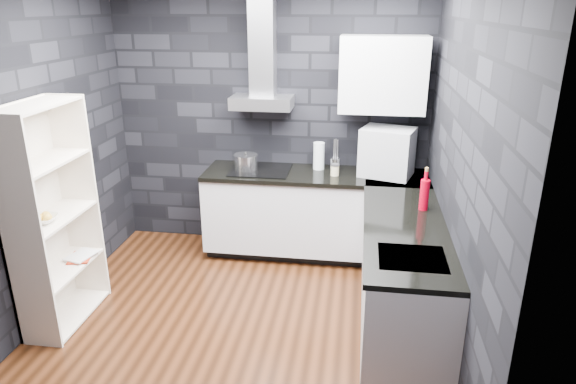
% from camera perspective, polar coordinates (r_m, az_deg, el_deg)
% --- Properties ---
extents(ground, '(3.20, 3.20, 0.00)m').
position_cam_1_polar(ground, '(4.38, -5.55, -14.20)').
color(ground, '#411F0E').
extents(wall_back, '(3.20, 0.05, 2.70)m').
position_cam_1_polar(wall_back, '(5.33, -1.93, 8.06)').
color(wall_back, black).
rests_on(wall_back, ground).
extents(wall_front, '(3.20, 0.05, 2.70)m').
position_cam_1_polar(wall_front, '(2.37, -15.95, -8.79)').
color(wall_front, black).
rests_on(wall_front, ground).
extents(wall_left, '(0.05, 3.20, 2.70)m').
position_cam_1_polar(wall_left, '(4.47, -26.89, 3.50)').
color(wall_left, black).
rests_on(wall_left, ground).
extents(wall_right, '(0.05, 3.20, 2.70)m').
position_cam_1_polar(wall_right, '(3.74, 18.66, 1.71)').
color(wall_right, black).
rests_on(wall_right, ground).
extents(toekick_back, '(2.18, 0.50, 0.10)m').
position_cam_1_polar(toekick_back, '(5.43, 2.93, -6.30)').
color(toekick_back, black).
rests_on(toekick_back, ground).
extents(toekick_right, '(0.50, 1.78, 0.10)m').
position_cam_1_polar(toekick_right, '(4.36, 12.70, -14.08)').
color(toekick_right, black).
rests_on(toekick_right, ground).
extents(counter_back_cab, '(2.20, 0.60, 0.76)m').
position_cam_1_polar(counter_back_cab, '(5.21, 2.98, -2.26)').
color(counter_back_cab, silver).
rests_on(counter_back_cab, ground).
extents(counter_right_cab, '(0.60, 1.80, 0.76)m').
position_cam_1_polar(counter_right_cab, '(4.13, 12.60, -9.12)').
color(counter_right_cab, silver).
rests_on(counter_right_cab, ground).
extents(counter_back_top, '(2.20, 0.62, 0.04)m').
position_cam_1_polar(counter_back_top, '(5.07, 3.05, 1.89)').
color(counter_back_top, black).
rests_on(counter_back_top, counter_back_cab).
extents(counter_right_top, '(0.62, 1.80, 0.04)m').
position_cam_1_polar(counter_right_top, '(3.95, 12.89, -4.04)').
color(counter_right_top, black).
rests_on(counter_right_top, counter_right_cab).
extents(counter_corner_top, '(0.62, 0.62, 0.04)m').
position_cam_1_polar(counter_corner_top, '(5.07, 12.09, 1.47)').
color(counter_corner_top, black).
rests_on(counter_corner_top, counter_right_cab).
extents(hood_body, '(0.60, 0.34, 0.12)m').
position_cam_1_polar(hood_body, '(5.11, -2.91, 9.92)').
color(hood_body, '#A9A9AE').
rests_on(hood_body, wall_back).
extents(hood_chimney, '(0.24, 0.20, 0.90)m').
position_cam_1_polar(hood_chimney, '(5.11, -2.86, 15.69)').
color(hood_chimney, '#A9A9AE').
rests_on(hood_chimney, hood_body).
extents(upper_cabinet, '(0.80, 0.35, 0.70)m').
position_cam_1_polar(upper_cabinet, '(4.97, 10.49, 12.71)').
color(upper_cabinet, silver).
rests_on(upper_cabinet, wall_back).
extents(cooktop, '(0.58, 0.50, 0.01)m').
position_cam_1_polar(cooktop, '(5.14, -3.06, 2.47)').
color(cooktop, black).
rests_on(cooktop, counter_back_top).
extents(sink_rim, '(0.44, 0.40, 0.01)m').
position_cam_1_polar(sink_rim, '(3.50, 13.63, -7.17)').
color(sink_rim, '#A9A9AE').
rests_on(sink_rim, counter_right_top).
extents(pot, '(0.30, 0.30, 0.14)m').
position_cam_1_polar(pot, '(5.14, -4.71, 3.29)').
color(pot, silver).
rests_on(pot, cooktop).
extents(glass_vase, '(0.14, 0.14, 0.27)m').
position_cam_1_polar(glass_vase, '(5.16, 3.44, 4.03)').
color(glass_vase, white).
rests_on(glass_vase, counter_back_top).
extents(storage_jar, '(0.09, 0.09, 0.10)m').
position_cam_1_polar(storage_jar, '(5.00, 5.23, 2.40)').
color(storage_jar, '#CDC18D').
rests_on(storage_jar, counter_back_top).
extents(utensil_crock, '(0.11, 0.11, 0.13)m').
position_cam_1_polar(utensil_crock, '(5.15, 5.25, 3.09)').
color(utensil_crock, silver).
rests_on(utensil_crock, counter_back_top).
extents(appliance_garage, '(0.56, 0.49, 0.48)m').
position_cam_1_polar(appliance_garage, '(5.02, 10.95, 4.31)').
color(appliance_garage, '#A7A9AE').
rests_on(appliance_garage, counter_back_top).
extents(red_bottle, '(0.08, 0.08, 0.25)m').
position_cam_1_polar(red_bottle, '(4.26, 14.91, -0.31)').
color(red_bottle, '#9F0014').
rests_on(red_bottle, counter_right_top).
extents(bookshelf, '(0.55, 0.86, 1.80)m').
position_cam_1_polar(bookshelf, '(4.40, -24.65, -2.63)').
color(bookshelf, silver).
rests_on(bookshelf, ground).
extents(fruit_bowl, '(0.21, 0.21, 0.05)m').
position_cam_1_polar(fruit_bowl, '(4.30, -25.49, -2.73)').
color(fruit_bowl, silver).
rests_on(fruit_bowl, bookshelf).
extents(book_red, '(0.17, 0.06, 0.23)m').
position_cam_1_polar(book_red, '(4.65, -23.25, -5.61)').
color(book_red, '#9D230D').
rests_on(book_red, bookshelf).
extents(book_second, '(0.18, 0.06, 0.25)m').
position_cam_1_polar(book_second, '(4.69, -22.96, -5.09)').
color(book_second, '#B2B2B2').
rests_on(book_second, bookshelf).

